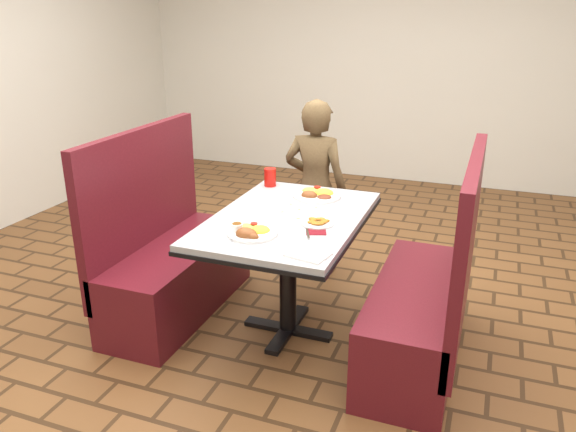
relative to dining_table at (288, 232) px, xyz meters
The scene contains 14 objects.
dining_table is the anchor object (origin of this frame).
booth_bench_left 0.86m from the dining_table, behind, with size 0.47×1.20×1.17m.
booth_bench_right 0.86m from the dining_table, ahead, with size 0.47×1.20×1.17m.
diner_person 0.92m from the dining_table, 98.25° to the left, with size 0.46×0.31×1.27m, color brown.
near_dinner_plate 0.36m from the dining_table, 103.60° to the right, with size 0.26×0.26×0.08m.
far_dinner_plate 0.41m from the dining_table, 82.83° to the left, with size 0.30×0.30×0.08m.
plantain_plate 0.23m from the dining_table, 19.17° to the right, with size 0.18×0.18×0.03m.
maroon_napkin 0.30m from the dining_table, 37.45° to the right, with size 0.10×0.10×0.00m, color maroon.
spoon_utensil 0.31m from the dining_table, 48.85° to the right, with size 0.01×0.14×0.00m, color #BDBDC1.
red_tumbler 0.61m from the dining_table, 122.13° to the left, with size 0.08×0.08×0.12m, color red.
paper_napkin 0.55m from the dining_table, 59.52° to the right, with size 0.20×0.15×0.01m, color white.
knife_utensil 0.38m from the dining_table, 106.95° to the right, with size 0.01×0.18×0.00m, color silver.
fork_utensil 0.42m from the dining_table, 105.90° to the right, with size 0.01×0.13×0.00m, color silver.
lettuce_shreds 0.12m from the dining_table, 56.31° to the left, with size 0.28×0.32×0.00m, color #82B548, non-canonical shape.
Camera 1 is at (1.04, -2.78, 1.85)m, focal length 35.00 mm.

